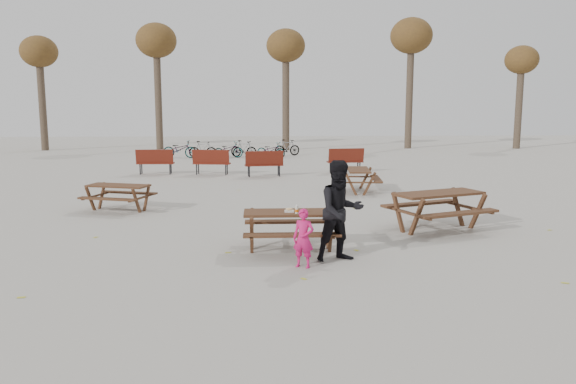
{
  "coord_description": "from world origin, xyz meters",
  "views": [
    {
      "loc": [
        -0.56,
        -10.63,
        2.82
      ],
      "look_at": [
        0.0,
        1.0,
        1.0
      ],
      "focal_mm": 35.0,
      "sensor_mm": 36.0,
      "label": 1
    }
  ],
  "objects_px": {
    "main_picnic_table": "(290,221)",
    "adult": "(341,211)",
    "picnic_table_east": "(438,211)",
    "picnic_table_north": "(119,198)",
    "child": "(303,238)",
    "picnic_table_far": "(358,180)",
    "food_tray": "(289,211)",
    "soda_bottle": "(297,210)"
  },
  "relations": [
    {
      "from": "child",
      "to": "picnic_table_far",
      "type": "relative_size",
      "value": 0.6
    },
    {
      "from": "main_picnic_table",
      "to": "adult",
      "type": "xyz_separation_m",
      "value": [
        0.87,
        -0.75,
        0.33
      ]
    },
    {
      "from": "main_picnic_table",
      "to": "adult",
      "type": "relative_size",
      "value": 0.98
    },
    {
      "from": "main_picnic_table",
      "to": "picnic_table_east",
      "type": "height_order",
      "value": "picnic_table_east"
    },
    {
      "from": "soda_bottle",
      "to": "picnic_table_far",
      "type": "height_order",
      "value": "soda_bottle"
    },
    {
      "from": "soda_bottle",
      "to": "picnic_table_north",
      "type": "distance_m",
      "value": 6.44
    },
    {
      "from": "adult",
      "to": "picnic_table_east",
      "type": "bearing_deg",
      "value": 24.51
    },
    {
      "from": "main_picnic_table",
      "to": "picnic_table_north",
      "type": "xyz_separation_m",
      "value": [
        -4.38,
        4.38,
        -0.24
      ]
    },
    {
      "from": "soda_bottle",
      "to": "adult",
      "type": "height_order",
      "value": "adult"
    },
    {
      "from": "soda_bottle",
      "to": "picnic_table_far",
      "type": "relative_size",
      "value": 0.1
    },
    {
      "from": "soda_bottle",
      "to": "picnic_table_north",
      "type": "height_order",
      "value": "soda_bottle"
    },
    {
      "from": "adult",
      "to": "picnic_table_north",
      "type": "bearing_deg",
      "value": 117.27
    },
    {
      "from": "picnic_table_east",
      "to": "picnic_table_north",
      "type": "height_order",
      "value": "picnic_table_east"
    },
    {
      "from": "picnic_table_east",
      "to": "food_tray",
      "type": "bearing_deg",
      "value": -175.37
    },
    {
      "from": "main_picnic_table",
      "to": "picnic_table_far",
      "type": "xyz_separation_m",
      "value": [
        2.6,
        7.33,
        -0.21
      ]
    },
    {
      "from": "child",
      "to": "picnic_table_far",
      "type": "xyz_separation_m",
      "value": [
        2.44,
        8.47,
        -0.14
      ]
    },
    {
      "from": "main_picnic_table",
      "to": "food_tray",
      "type": "distance_m",
      "value": 0.22
    },
    {
      "from": "soda_bottle",
      "to": "picnic_table_east",
      "type": "xyz_separation_m",
      "value": [
        3.32,
        1.84,
        -0.41
      ]
    },
    {
      "from": "picnic_table_north",
      "to": "soda_bottle",
      "type": "bearing_deg",
      "value": -28.56
    },
    {
      "from": "food_tray",
      "to": "child",
      "type": "distance_m",
      "value": 1.13
    },
    {
      "from": "picnic_table_east",
      "to": "picnic_table_north",
      "type": "xyz_separation_m",
      "value": [
        -7.8,
        2.76,
        -0.09
      ]
    },
    {
      "from": "picnic_table_north",
      "to": "food_tray",
      "type": "bearing_deg",
      "value": -28.46
    },
    {
      "from": "picnic_table_east",
      "to": "picnic_table_north",
      "type": "distance_m",
      "value": 8.27
    },
    {
      "from": "main_picnic_table",
      "to": "picnic_table_far",
      "type": "height_order",
      "value": "main_picnic_table"
    },
    {
      "from": "adult",
      "to": "food_tray",
      "type": "bearing_deg",
      "value": 123.99
    },
    {
      "from": "main_picnic_table",
      "to": "picnic_table_east",
      "type": "bearing_deg",
      "value": 25.33
    },
    {
      "from": "adult",
      "to": "picnic_table_far",
      "type": "distance_m",
      "value": 8.29
    },
    {
      "from": "food_tray",
      "to": "child",
      "type": "height_order",
      "value": "child"
    },
    {
      "from": "main_picnic_table",
      "to": "soda_bottle",
      "type": "height_order",
      "value": "soda_bottle"
    },
    {
      "from": "picnic_table_north",
      "to": "child",
      "type": "bearing_deg",
      "value": -33.41
    },
    {
      "from": "soda_bottle",
      "to": "picnic_table_east",
      "type": "height_order",
      "value": "soda_bottle"
    },
    {
      "from": "main_picnic_table",
      "to": "picnic_table_far",
      "type": "distance_m",
      "value": 7.78
    },
    {
      "from": "main_picnic_table",
      "to": "picnic_table_north",
      "type": "relative_size",
      "value": 1.11
    },
    {
      "from": "main_picnic_table",
      "to": "soda_bottle",
      "type": "distance_m",
      "value": 0.36
    },
    {
      "from": "child",
      "to": "adult",
      "type": "height_order",
      "value": "adult"
    },
    {
      "from": "child",
      "to": "adult",
      "type": "bearing_deg",
      "value": 51.9
    },
    {
      "from": "picnic_table_north",
      "to": "adult",
      "type": "bearing_deg",
      "value": -27.25
    },
    {
      "from": "picnic_table_east",
      "to": "picnic_table_far",
      "type": "relative_size",
      "value": 1.17
    },
    {
      "from": "adult",
      "to": "picnic_table_north",
      "type": "height_order",
      "value": "adult"
    },
    {
      "from": "food_tray",
      "to": "soda_bottle",
      "type": "height_order",
      "value": "soda_bottle"
    },
    {
      "from": "picnic_table_east",
      "to": "picnic_table_far",
      "type": "bearing_deg",
      "value": 76.77
    },
    {
      "from": "picnic_table_east",
      "to": "adult",
      "type": "bearing_deg",
      "value": -158.53
    }
  ]
}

